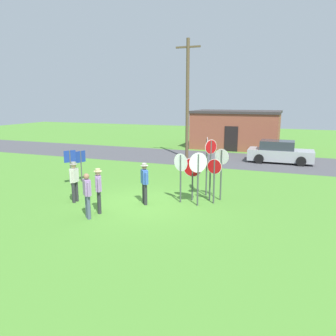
# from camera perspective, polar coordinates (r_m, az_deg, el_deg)

# --- Properties ---
(ground_plane) EXTENTS (80.00, 80.00, 0.00)m
(ground_plane) POSITION_cam_1_polar(r_m,az_deg,el_deg) (13.91, -4.75, -6.19)
(ground_plane) COLOR #518E33
(street_asphalt) EXTENTS (60.00, 6.40, 0.01)m
(street_asphalt) POSITION_cam_1_polar(r_m,az_deg,el_deg) (24.55, 6.96, 1.67)
(street_asphalt) COLOR #4C4C51
(street_asphalt) RESTS_ON ground
(building_background) EXTENTS (7.55, 4.91, 3.31)m
(building_background) POSITION_cam_1_polar(r_m,az_deg,el_deg) (30.31, 11.72, 6.60)
(building_background) COLOR brown
(building_background) RESTS_ON ground
(utility_pole) EXTENTS (1.80, 0.24, 8.47)m
(utility_pole) POSITION_cam_1_polar(r_m,az_deg,el_deg) (24.22, 3.40, 12.10)
(utility_pole) COLOR brown
(utility_pole) RESTS_ON ground
(parked_car_on_street) EXTENTS (4.30, 2.03, 1.51)m
(parked_car_on_street) POSITION_cam_1_polar(r_m,az_deg,el_deg) (23.98, 18.77, 2.55)
(parked_car_on_street) COLOR #A5A8AD
(parked_car_on_street) RESTS_ON ground
(stop_sign_tallest) EXTENTS (0.64, 0.23, 2.25)m
(stop_sign_tallest) POSITION_cam_1_polar(r_m,az_deg,el_deg) (14.18, 9.24, 0.37)
(stop_sign_tallest) COLOR #474C4C
(stop_sign_tallest) RESTS_ON ground
(stop_sign_far_back) EXTENTS (0.63, 0.11, 1.90)m
(stop_sign_far_back) POSITION_cam_1_polar(r_m,az_deg,el_deg) (13.72, 8.02, -1.02)
(stop_sign_far_back) COLOR #474C4C
(stop_sign_far_back) RESTS_ON ground
(stop_sign_low_front) EXTENTS (0.85, 0.07, 1.89)m
(stop_sign_low_front) POSITION_cam_1_polar(r_m,az_deg,el_deg) (14.04, 4.28, -0.61)
(stop_sign_low_front) COLOR #474C4C
(stop_sign_low_front) RESTS_ON ground
(stop_sign_nearest) EXTENTS (0.60, 0.58, 2.21)m
(stop_sign_nearest) POSITION_cam_1_polar(r_m,az_deg,el_deg) (13.30, 5.23, -0.26)
(stop_sign_nearest) COLOR #474C4C
(stop_sign_nearest) RESTS_ON ground
(stop_sign_leaning_right) EXTENTS (0.38, 0.51, 2.64)m
(stop_sign_leaning_right) POSITION_cam_1_polar(r_m,az_deg,el_deg) (14.05, 7.39, 1.26)
(stop_sign_leaning_right) COLOR #474C4C
(stop_sign_leaning_right) RESTS_ON ground
(stop_sign_rear_right) EXTENTS (0.23, 0.76, 2.66)m
(stop_sign_rear_right) POSITION_cam_1_polar(r_m,az_deg,el_deg) (14.73, 6.77, 2.12)
(stop_sign_rear_right) COLOR #474C4C
(stop_sign_rear_right) RESTS_ON ground
(stop_sign_rear_left) EXTENTS (0.69, 0.32, 2.10)m
(stop_sign_rear_left) POSITION_cam_1_polar(r_m,az_deg,el_deg) (13.71, 2.21, -0.24)
(stop_sign_rear_left) COLOR #474C4C
(stop_sign_rear_left) RESTS_ON ground
(person_near_signs) EXTENTS (0.45, 0.41, 1.69)m
(person_near_signs) POSITION_cam_1_polar(r_m,az_deg,el_deg) (12.32, -13.82, -4.27)
(person_near_signs) COLOR #4C5670
(person_near_signs) RESTS_ON ground
(person_in_blue) EXTENTS (0.41, 0.45, 1.74)m
(person_in_blue) POSITION_cam_1_polar(r_m,az_deg,el_deg) (13.60, -4.09, -2.29)
(person_in_blue) COLOR #2D2D33
(person_in_blue) RESTS_ON ground
(person_on_left) EXTENTS (0.32, 0.57, 1.74)m
(person_on_left) POSITION_cam_1_polar(r_m,az_deg,el_deg) (14.39, -15.93, -1.93)
(person_on_left) COLOR #2D2D33
(person_on_left) RESTS_ON ground
(person_holding_notes) EXTENTS (0.39, 0.48, 1.74)m
(person_holding_notes) POSITION_cam_1_polar(r_m,az_deg,el_deg) (12.80, -11.95, -3.42)
(person_holding_notes) COLOR #2D2D33
(person_holding_notes) RESTS_ON ground
(info_panel_leftmost) EXTENTS (0.18, 0.58, 1.65)m
(info_panel_leftmost) POSITION_cam_1_polar(r_m,az_deg,el_deg) (17.86, -14.86, 1.24)
(info_panel_leftmost) COLOR #4C4C51
(info_panel_leftmost) RESTS_ON ground
(info_panel_middle) EXTENTS (0.36, 0.51, 1.79)m
(info_panel_middle) POSITION_cam_1_polar(r_m,az_deg,el_deg) (17.22, -16.60, 1.10)
(info_panel_middle) COLOR #4C4C51
(info_panel_middle) RESTS_ON ground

